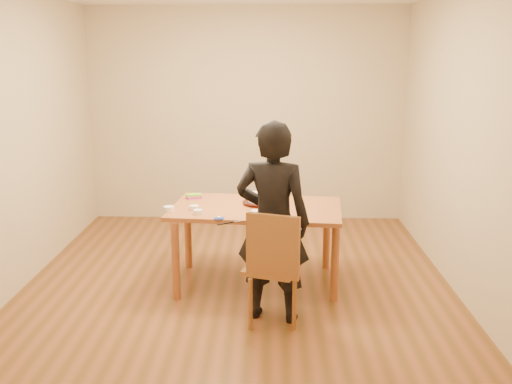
{
  "coord_description": "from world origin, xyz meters",
  "views": [
    {
      "loc": [
        0.3,
        -5.01,
        2.14
      ],
      "look_at": [
        0.17,
        0.01,
        0.9
      ],
      "focal_mm": 40.0,
      "sensor_mm": 36.0,
      "label": 1
    }
  ],
  "objects_px": {
    "dining_chair": "(272,268)",
    "person": "(273,223)",
    "cake_plate": "(259,203)",
    "dining_table": "(256,209)",
    "cake": "(259,198)"
  },
  "relations": [
    {
      "from": "dining_table",
      "to": "cake_plate",
      "type": "relative_size",
      "value": 4.9
    },
    {
      "from": "cake_plate",
      "to": "person",
      "type": "distance_m",
      "value": 0.83
    },
    {
      "from": "cake_plate",
      "to": "person",
      "type": "xyz_separation_m",
      "value": [
        0.12,
        -0.82,
        0.06
      ]
    },
    {
      "from": "cake_plate",
      "to": "person",
      "type": "relative_size",
      "value": 0.19
    },
    {
      "from": "cake_plate",
      "to": "person",
      "type": "height_order",
      "value": "person"
    },
    {
      "from": "dining_chair",
      "to": "person",
      "type": "bearing_deg",
      "value": 107.91
    },
    {
      "from": "dining_table",
      "to": "cake",
      "type": "distance_m",
      "value": 0.12
    },
    {
      "from": "dining_chair",
      "to": "cake",
      "type": "xyz_separation_m",
      "value": [
        -0.12,
        0.87,
        0.36
      ]
    },
    {
      "from": "cake",
      "to": "cake_plate",
      "type": "bearing_deg",
      "value": 0.0
    },
    {
      "from": "dining_table",
      "to": "person",
      "type": "relative_size",
      "value": 0.95
    },
    {
      "from": "cake_plate",
      "to": "dining_chair",
      "type": "bearing_deg",
      "value": -82.05
    },
    {
      "from": "dining_table",
      "to": "cake",
      "type": "relative_size",
      "value": 7.13
    },
    {
      "from": "cake",
      "to": "dining_chair",
      "type": "bearing_deg",
      "value": -82.05
    },
    {
      "from": "dining_chair",
      "to": "cake_plate",
      "type": "relative_size",
      "value": 1.28
    },
    {
      "from": "dining_table",
      "to": "dining_chair",
      "type": "bearing_deg",
      "value": -73.75
    }
  ]
}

